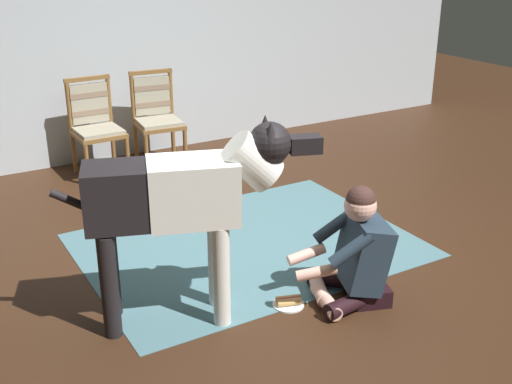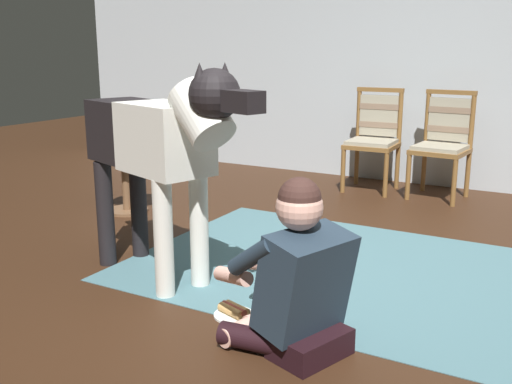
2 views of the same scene
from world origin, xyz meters
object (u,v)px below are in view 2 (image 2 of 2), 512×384
(dining_chair_left_of_pair, at_px, (375,134))
(round_side_table, at_px, (126,173))
(large_dog, at_px, (159,144))
(person_sitting_on_floor, at_px, (296,281))
(dining_chair_right_of_pair, at_px, (444,139))
(hot_dog_on_plate, at_px, (234,311))

(dining_chair_left_of_pair, height_order, round_side_table, dining_chair_left_of_pair)
(large_dog, bearing_deg, person_sitting_on_floor, -19.24)
(dining_chair_right_of_pair, relative_size, large_dog, 0.64)
(person_sitting_on_floor, xyz_separation_m, hot_dog_on_plate, (-0.42, 0.15, -0.31))
(dining_chair_right_of_pair, bearing_deg, dining_chair_left_of_pair, 179.97)
(hot_dog_on_plate, bearing_deg, dining_chair_right_of_pair, 83.43)
(person_sitting_on_floor, distance_m, round_side_table, 2.67)
(round_side_table, bearing_deg, large_dog, -41.06)
(dining_chair_left_of_pair, xyz_separation_m, large_dog, (-0.33, -2.90, 0.28))
(dining_chair_left_of_pair, height_order, dining_chair_right_of_pair, same)
(dining_chair_left_of_pair, distance_m, person_sitting_on_floor, 3.36)
(dining_chair_right_of_pair, xyz_separation_m, large_dog, (-0.99, -2.90, 0.28))
(large_dog, xyz_separation_m, round_side_table, (-1.21, 1.05, -0.49))
(person_sitting_on_floor, relative_size, round_side_table, 1.45)
(person_sitting_on_floor, xyz_separation_m, round_side_table, (-2.26, 1.42, 0.01))
(dining_chair_right_of_pair, relative_size, hot_dog_on_plate, 4.66)
(hot_dog_on_plate, relative_size, round_side_table, 0.38)
(dining_chair_left_of_pair, xyz_separation_m, dining_chair_right_of_pair, (0.66, -0.00, 0.00))
(large_dog, relative_size, round_side_table, 2.75)
(dining_chair_left_of_pair, height_order, large_dog, large_dog)
(person_sitting_on_floor, bearing_deg, round_side_table, 147.85)
(hot_dog_on_plate, height_order, round_side_table, round_side_table)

